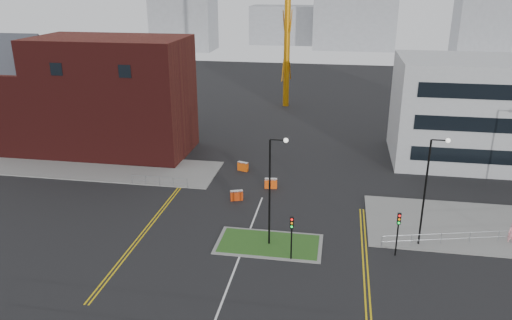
{
  "coord_description": "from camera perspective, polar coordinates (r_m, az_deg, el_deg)",
  "views": [
    {
      "loc": [
        6.99,
        -27.51,
        20.48
      ],
      "look_at": [
        -0.13,
        14.15,
        5.0
      ],
      "focal_mm": 35.0,
      "sensor_mm": 36.0,
      "label": 1
    }
  ],
  "objects": [
    {
      "name": "pavement_right",
      "position": [
        48.63,
        26.84,
        -7.06
      ],
      "size": [
        24.0,
        10.0,
        0.12
      ],
      "primitive_type": "cube",
      "color": "slate",
      "rests_on": "ground"
    },
    {
      "name": "yellow_right_a",
      "position": [
        39.35,
        12.17,
        -11.75
      ],
      "size": [
        0.12,
        20.0,
        0.01
      ],
      "primitive_type": "cube",
      "color": "gold",
      "rests_on": "ground"
    },
    {
      "name": "railing_left",
      "position": [
        52.76,
        -11.0,
        -2.24
      ],
      "size": [
        6.05,
        0.05,
        1.1
      ],
      "color": "gray",
      "rests_on": "ground"
    },
    {
      "name": "traffic_light_right",
      "position": [
        40.06,
        15.95,
        -7.28
      ],
      "size": [
        0.28,
        0.33,
        3.65
      ],
      "color": "black",
      "rests_on": "ground"
    },
    {
      "name": "streetlamp_right_near",
      "position": [
        41.06,
        19.14,
        -2.58
      ],
      "size": [
        1.46,
        0.36,
        9.18
      ],
      "color": "black",
      "rests_on": "ground"
    },
    {
      "name": "office_block",
      "position": [
        64.1,
        26.78,
        4.89
      ],
      "size": [
        25.0,
        12.2,
        12.0
      ],
      "color": "#AAACAF",
      "rests_on": "ground"
    },
    {
      "name": "island_kerb",
      "position": [
        41.27,
        1.5,
        -9.58
      ],
      "size": [
        8.6,
        4.6,
        0.08
      ],
      "primitive_type": "cube",
      "color": "slate",
      "rests_on": "ground"
    },
    {
      "name": "skyline_c",
      "position": [
        157.3,
        24.7,
        16.02
      ],
      "size": [
        14.0,
        12.0,
        28.0
      ],
      "primitive_type": "cube",
      "color": "gray",
      "rests_on": "ground"
    },
    {
      "name": "barrier_left",
      "position": [
        48.76,
        -2.23,
        -4.02
      ],
      "size": [
        1.27,
        0.8,
        1.02
      ],
      "color": "red",
      "rests_on": "ground"
    },
    {
      "name": "pedestrian",
      "position": [
        45.96,
        27.22,
        -7.5
      ],
      "size": [
        0.67,
        0.44,
        1.81
      ],
      "primitive_type": "imported",
      "rotation": [
        0.0,
        0.0,
        -0.01
      ],
      "color": "pink",
      "rests_on": "ground"
    },
    {
      "name": "yellow_left_b",
      "position": [
        45.52,
        -11.68,
        -7.07
      ],
      "size": [
        0.12,
        24.0,
        0.01
      ],
      "primitive_type": "cube",
      "color": "gold",
      "rests_on": "ground"
    },
    {
      "name": "skyline_b",
      "position": [
        158.03,
        11.17,
        15.23
      ],
      "size": [
        24.0,
        12.0,
        16.0
      ],
      "primitive_type": "cube",
      "color": "gray",
      "rests_on": "ground"
    },
    {
      "name": "barrier_mid",
      "position": [
        56.08,
        -1.51,
        -0.7
      ],
      "size": [
        1.28,
        0.79,
        1.03
      ],
      "color": "#E5520C",
      "rests_on": "ground"
    },
    {
      "name": "brick_building",
      "position": [
        64.53,
        -18.36,
        6.9
      ],
      "size": [
        24.2,
        10.07,
        14.24
      ],
      "color": "#441211",
      "rests_on": "ground"
    },
    {
      "name": "yellow_left_a",
      "position": [
        45.63,
        -12.03,
        -7.03
      ],
      "size": [
        0.12,
        24.0,
        0.01
      ],
      "primitive_type": "cube",
      "color": "gold",
      "rests_on": "ground"
    },
    {
      "name": "railing_right",
      "position": [
        45.74,
        26.03,
        -7.61
      ],
      "size": [
        19.05,
        5.05,
        1.1
      ],
      "color": "gray",
      "rests_on": "ground"
    },
    {
      "name": "centre_line",
      "position": [
        36.59,
        -3.09,
        -13.94
      ],
      "size": [
        0.15,
        30.0,
        0.01
      ],
      "primitive_type": "cube",
      "color": "silver",
      "rests_on": "ground"
    },
    {
      "name": "streetlamp_island",
      "position": [
        38.86,
        1.89,
        -2.7
      ],
      "size": [
        1.46,
        0.36,
        9.18
      ],
      "color": "black",
      "rests_on": "ground"
    },
    {
      "name": "grass_island",
      "position": [
        41.26,
        1.5,
        -9.55
      ],
      "size": [
        8.0,
        4.0,
        0.12
      ],
      "primitive_type": "cube",
      "color": "#1F501A",
      "rests_on": "ground"
    },
    {
      "name": "skyline_d",
      "position": [
        168.8,
        4.75,
        15.13
      ],
      "size": [
        30.0,
        12.0,
        12.0
      ],
      "primitive_type": "cube",
      "color": "gray",
      "rests_on": "ground"
    },
    {
      "name": "ground",
      "position": [
        35.0,
        -3.84,
        -15.75
      ],
      "size": [
        200.0,
        200.0,
        0.0
      ],
      "primitive_type": "plane",
      "color": "black",
      "rests_on": "ground"
    },
    {
      "name": "yellow_right_b",
      "position": [
        39.37,
        12.62,
        -11.77
      ],
      "size": [
        0.12,
        20.0,
        0.01
      ],
      "primitive_type": "cube",
      "color": "gold",
      "rests_on": "ground"
    },
    {
      "name": "pavement_left",
      "position": [
        59.97,
        -17.72,
        -0.79
      ],
      "size": [
        28.0,
        8.0,
        0.12
      ],
      "primitive_type": "cube",
      "color": "slate",
      "rests_on": "ground"
    },
    {
      "name": "barrier_right",
      "position": [
        51.46,
        1.71,
        -2.64
      ],
      "size": [
        1.31,
        0.57,
        1.07
      ],
      "color": "#FB520D",
      "rests_on": "ground"
    },
    {
      "name": "traffic_light_island",
      "position": [
        38.09,
        4.1,
        -7.99
      ],
      "size": [
        0.28,
        0.33,
        3.65
      ],
      "color": "black",
      "rests_on": "ground"
    },
    {
      "name": "skyline_a",
      "position": [
        155.1,
        -8.28,
        16.41
      ],
      "size": [
        18.0,
        12.0,
        22.0
      ],
      "primitive_type": "cube",
      "color": "gray",
      "rests_on": "ground"
    }
  ]
}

